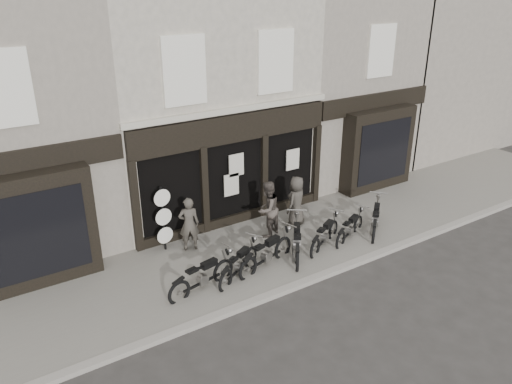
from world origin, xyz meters
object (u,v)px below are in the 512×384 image
motorcycle_4 (325,237)px  man_centre (267,209)px  motorcycle_2 (267,255)px  motorcycle_3 (297,243)px  motorcycle_1 (239,266)px  man_right (296,201)px  motorcycle_0 (203,279)px  motorcycle_5 (350,230)px  motorcycle_6 (375,221)px  advert_sign_post (164,222)px  man_left (189,224)px

motorcycle_4 → man_centre: 2.01m
motorcycle_2 → motorcycle_3: motorcycle_3 is taller
motorcycle_4 → man_centre: size_ratio=1.03×
motorcycle_1 → man_right: man_right is taller
motorcycle_0 → motorcycle_3: size_ratio=1.08×
motorcycle_5 → motorcycle_1: bearing=156.4°
motorcycle_1 → motorcycle_5: bearing=-29.5°
motorcycle_1 → motorcycle_5: 4.16m
motorcycle_3 → motorcycle_6: size_ratio=1.10×
man_right → motorcycle_4: bearing=62.5°
advert_sign_post → motorcycle_5: bearing=-30.7°
motorcycle_4 → motorcycle_3: bearing=149.1°
motorcycle_1 → motorcycle_4: (3.15, 0.02, 0.00)m
motorcycle_4 → motorcycle_6: motorcycle_6 is taller
motorcycle_6 → advert_sign_post: (-6.43, 2.52, 0.65)m
advert_sign_post → motorcycle_6: bearing=-27.2°
man_left → man_centre: man_centre is taller
motorcycle_2 → motorcycle_6: 4.32m
motorcycle_5 → advert_sign_post: 5.92m
motorcycle_3 → motorcycle_5: motorcycle_3 is taller
man_left → man_right: 3.77m
motorcycle_2 → motorcycle_6: motorcycle_2 is taller
motorcycle_2 → advert_sign_post: size_ratio=1.01×
motorcycle_5 → motorcycle_6: (1.10, -0.04, 0.05)m
motorcycle_3 → man_centre: bearing=40.0°
motorcycle_3 → motorcycle_6: 3.16m
advert_sign_post → motorcycle_1: bearing=-70.3°
motorcycle_0 → man_left: size_ratio=1.26×
motorcycle_6 → motorcycle_1: bearing=137.8°
man_left → motorcycle_5: bearing=175.9°
motorcycle_6 → man_right: man_right is taller
motorcycle_0 → man_right: 4.75m
motorcycle_2 → motorcycle_6: bearing=-17.0°
motorcycle_3 → motorcycle_4: 1.05m
motorcycle_1 → advert_sign_post: 2.80m
motorcycle_2 → motorcycle_4: size_ratio=1.17×
man_centre → man_right: size_ratio=1.06×
motorcycle_4 → motorcycle_6: 2.11m
motorcycle_3 → advert_sign_post: 4.08m
man_left → man_centre: 2.57m
man_centre → motorcycle_1: bearing=15.3°
motorcycle_1 → man_right: (3.23, 1.63, 0.60)m
motorcycle_5 → man_centre: size_ratio=1.00×
advert_sign_post → motorcycle_4: bearing=-35.1°
motorcycle_2 → man_left: man_left is taller
motorcycle_5 → advert_sign_post: (-5.33, 2.48, 0.70)m
man_centre → advert_sign_post: bearing=-38.2°
motorcycle_2 → motorcycle_6: size_ratio=1.22×
motorcycle_3 → man_centre: size_ratio=1.09×
motorcycle_1 → motorcycle_6: bearing=-29.8°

